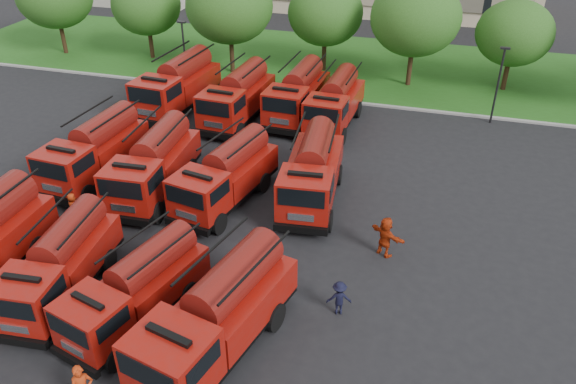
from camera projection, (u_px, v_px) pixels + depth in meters
name	position (u px, v px, depth m)	size (l,w,h in m)	color
ground	(229.00, 240.00, 26.25)	(140.00, 140.00, 0.00)	black
lawn	(340.00, 64.00, 47.49)	(70.00, 16.00, 0.12)	#204F15
curb	(318.00, 99.00, 40.86)	(70.00, 0.30, 0.14)	gray
tree_1	(146.00, 5.00, 46.47)	(5.71, 5.71, 6.98)	#382314
tree_2	(229.00, 6.00, 42.93)	(6.72, 6.72, 8.22)	#382314
tree_3	(325.00, 13.00, 43.67)	(5.88, 5.88, 7.19)	#382314
tree_4	(416.00, 17.00, 40.51)	(6.55, 6.55, 8.01)	#382314
tree_5	(514.00, 33.00, 40.13)	(5.46, 5.46, 6.68)	#382314
lamp_post_0	(184.00, 52.00, 41.17)	(0.60, 0.25, 5.11)	black
lamp_post_1	(499.00, 81.00, 35.97)	(0.60, 0.25, 5.11)	black
fire_truck_1	(60.00, 264.00, 22.39)	(2.91, 6.80, 3.01)	black
fire_truck_2	(137.00, 289.00, 21.19)	(3.77, 6.75, 2.92)	black
fire_truck_3	(218.00, 315.00, 19.68)	(4.16, 7.80, 3.38)	black
fire_truck_4	(95.00, 150.00, 30.49)	(3.06, 7.39, 3.29)	black
fire_truck_5	(154.00, 164.00, 29.06)	(3.06, 7.49, 3.34)	black
fire_truck_6	(226.00, 175.00, 28.28)	(3.71, 7.32, 3.18)	black
fire_truck_7	(312.00, 171.00, 28.43)	(3.26, 7.52, 3.33)	black
fire_truck_8	(178.00, 85.00, 38.38)	(3.45, 8.18, 3.63)	black
fire_truck_9	(238.00, 97.00, 36.88)	(3.14, 7.64, 3.40)	black
fire_truck_10	(298.00, 94.00, 37.32)	(3.02, 7.55, 3.38)	black
fire_truck_11	(335.00, 102.00, 36.26)	(2.88, 7.25, 3.25)	black
firefighter_2	(274.00, 317.00, 21.96)	(1.04, 0.59, 1.77)	#AE2E0D
firefighter_3	(338.00, 312.00, 22.18)	(0.98, 0.50, 1.51)	black
firefighter_4	(76.00, 219.00, 27.73)	(0.72, 0.47, 1.48)	#AE2E0D
firefighter_5	(383.00, 254.00, 25.36)	(1.81, 0.78, 1.95)	#AE2E0D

